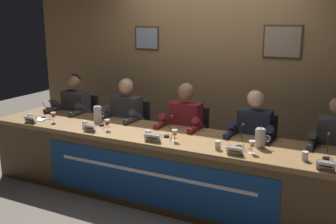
# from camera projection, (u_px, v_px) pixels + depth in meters

# --- Properties ---
(ground_plane) EXTENTS (12.00, 12.00, 0.00)m
(ground_plane) POSITION_uv_depth(u_px,v_px,m) (168.00, 197.00, 4.46)
(ground_plane) COLOR #70665B
(wall_back_panelled) EXTENTS (5.66, 0.14, 2.60)m
(wall_back_panelled) POSITION_uv_depth(u_px,v_px,m) (210.00, 70.00, 5.25)
(wall_back_panelled) COLOR #937047
(wall_back_panelled) RESTS_ON ground_plane
(conference_table) EXTENTS (4.46, 0.83, 0.75)m
(conference_table) POSITION_uv_depth(u_px,v_px,m) (163.00, 157.00, 4.23)
(conference_table) COLOR olive
(conference_table) RESTS_ON ground_plane
(chair_far_left) EXTENTS (0.44, 0.44, 0.92)m
(chair_far_left) POSITION_uv_depth(u_px,v_px,m) (83.00, 128.00, 5.60)
(chair_far_left) COLOR black
(chair_far_left) RESTS_ON ground_plane
(panelist_far_left) EXTENTS (0.51, 0.48, 1.24)m
(panelist_far_left) POSITION_uv_depth(u_px,v_px,m) (72.00, 112.00, 5.36)
(panelist_far_left) COLOR black
(panelist_far_left) RESTS_ON ground_plane
(nameplate_far_left) EXTENTS (0.17, 0.06, 0.08)m
(nameplate_far_left) POSITION_uv_depth(u_px,v_px,m) (30.00, 119.00, 4.74)
(nameplate_far_left) COLOR white
(nameplate_far_left) RESTS_ON conference_table
(juice_glass_far_left) EXTENTS (0.06, 0.06, 0.12)m
(juice_glass_far_left) POSITION_uv_depth(u_px,v_px,m) (53.00, 115.00, 4.75)
(juice_glass_far_left) COLOR white
(juice_glass_far_left) RESTS_ON conference_table
(water_cup_far_left) EXTENTS (0.06, 0.06, 0.08)m
(water_cup_far_left) POSITION_uv_depth(u_px,v_px,m) (30.00, 117.00, 4.85)
(water_cup_far_left) COLOR silver
(water_cup_far_left) RESTS_ON conference_table
(microphone_far_left) EXTENTS (0.06, 0.17, 0.22)m
(microphone_far_left) POSITION_uv_depth(u_px,v_px,m) (46.00, 112.00, 4.96)
(microphone_far_left) COLOR black
(microphone_far_left) RESTS_ON conference_table
(chair_left) EXTENTS (0.44, 0.44, 0.92)m
(chair_left) POSITION_uv_depth(u_px,v_px,m) (132.00, 136.00, 5.23)
(chair_left) COLOR black
(chair_left) RESTS_ON ground_plane
(panelist_left) EXTENTS (0.51, 0.48, 1.24)m
(panelist_left) POSITION_uv_depth(u_px,v_px,m) (124.00, 119.00, 5.00)
(panelist_left) COLOR black
(panelist_left) RESTS_ON ground_plane
(nameplate_left) EXTENTS (0.15, 0.06, 0.08)m
(nameplate_left) POSITION_uv_depth(u_px,v_px,m) (90.00, 128.00, 4.38)
(nameplate_left) COLOR white
(nameplate_left) RESTS_ON conference_table
(juice_glass_left) EXTENTS (0.06, 0.06, 0.12)m
(juice_glass_left) POSITION_uv_depth(u_px,v_px,m) (107.00, 123.00, 4.41)
(juice_glass_left) COLOR white
(juice_glass_left) RESTS_ON conference_table
(water_cup_left) EXTENTS (0.06, 0.06, 0.08)m
(water_cup_left) POSITION_uv_depth(u_px,v_px,m) (85.00, 125.00, 4.51)
(water_cup_left) COLOR silver
(water_cup_left) RESTS_ON conference_table
(microphone_left) EXTENTS (0.06, 0.17, 0.22)m
(microphone_left) POSITION_uv_depth(u_px,v_px,m) (104.00, 119.00, 4.63)
(microphone_left) COLOR black
(microphone_left) RESTS_ON conference_table
(chair_center) EXTENTS (0.44, 0.44, 0.92)m
(chair_center) POSITION_uv_depth(u_px,v_px,m) (190.00, 145.00, 4.87)
(chair_center) COLOR black
(chair_center) RESTS_ON ground_plane
(panelist_center) EXTENTS (0.51, 0.48, 1.24)m
(panelist_center) POSITION_uv_depth(u_px,v_px,m) (183.00, 127.00, 4.63)
(panelist_center) COLOR black
(panelist_center) RESTS_ON ground_plane
(nameplate_center) EXTENTS (0.19, 0.06, 0.08)m
(nameplate_center) POSITION_uv_depth(u_px,v_px,m) (153.00, 138.00, 4.02)
(nameplate_center) COLOR white
(nameplate_center) RESTS_ON conference_table
(juice_glass_center) EXTENTS (0.06, 0.06, 0.12)m
(juice_glass_center) POSITION_uv_depth(u_px,v_px,m) (175.00, 133.00, 4.02)
(juice_glass_center) COLOR white
(juice_glass_center) RESTS_ON conference_table
(water_cup_center) EXTENTS (0.06, 0.06, 0.08)m
(water_cup_center) POSITION_uv_depth(u_px,v_px,m) (148.00, 135.00, 4.14)
(water_cup_center) COLOR silver
(water_cup_center) RESTS_ON conference_table
(microphone_center) EXTENTS (0.06, 0.17, 0.22)m
(microphone_center) POSITION_uv_depth(u_px,v_px,m) (168.00, 129.00, 4.20)
(microphone_center) COLOR black
(microphone_center) RESTS_ON conference_table
(chair_right) EXTENTS (0.44, 0.44, 0.92)m
(chair_right) POSITION_uv_depth(u_px,v_px,m) (256.00, 155.00, 4.51)
(chair_right) COLOR black
(chair_right) RESTS_ON ground_plane
(panelist_right) EXTENTS (0.51, 0.48, 1.24)m
(panelist_right) POSITION_uv_depth(u_px,v_px,m) (252.00, 137.00, 4.27)
(panelist_right) COLOR black
(panelist_right) RESTS_ON ground_plane
(nameplate_right) EXTENTS (0.16, 0.06, 0.08)m
(nameplate_right) POSITION_uv_depth(u_px,v_px,m) (235.00, 151.00, 3.63)
(nameplate_right) COLOR white
(nameplate_right) RESTS_ON conference_table
(juice_glass_right) EXTENTS (0.06, 0.06, 0.12)m
(juice_glass_right) POSITION_uv_depth(u_px,v_px,m) (252.00, 145.00, 3.66)
(juice_glass_right) COLOR white
(juice_glass_right) RESTS_ON conference_table
(water_cup_right) EXTENTS (0.06, 0.06, 0.08)m
(water_cup_right) POSITION_uv_depth(u_px,v_px,m) (218.00, 146.00, 3.78)
(water_cup_right) COLOR silver
(water_cup_right) RESTS_ON conference_table
(microphone_right) EXTENTS (0.06, 0.17, 0.22)m
(microphone_right) POSITION_uv_depth(u_px,v_px,m) (240.00, 139.00, 3.86)
(microphone_right) COLOR black
(microphone_right) RESTS_ON conference_table
(chair_far_right) EXTENTS (0.44, 0.44, 0.92)m
(chair_far_right) POSITION_uv_depth(u_px,v_px,m) (334.00, 167.00, 4.15)
(chair_far_right) COLOR black
(chair_far_right) RESTS_ON ground_plane
(panelist_far_right) EXTENTS (0.51, 0.48, 1.24)m
(panelist_far_right) POSITION_uv_depth(u_px,v_px,m) (335.00, 148.00, 3.91)
(panelist_far_right) COLOR black
(panelist_far_right) RESTS_ON ground_plane
(nameplate_far_right) EXTENTS (0.15, 0.06, 0.08)m
(nameplate_far_right) POSITION_uv_depth(u_px,v_px,m) (326.00, 166.00, 3.27)
(nameplate_far_right) COLOR white
(nameplate_far_right) RESTS_ON conference_table
(water_cup_far_right) EXTENTS (0.06, 0.06, 0.08)m
(water_cup_far_right) POSITION_uv_depth(u_px,v_px,m) (305.00, 157.00, 3.49)
(water_cup_far_right) COLOR silver
(water_cup_far_right) RESTS_ON conference_table
(microphone_far_right) EXTENTS (0.06, 0.17, 0.22)m
(microphone_far_right) POSITION_uv_depth(u_px,v_px,m) (327.00, 150.00, 3.55)
(microphone_far_right) COLOR black
(microphone_far_right) RESTS_ON conference_table
(water_pitcher_left_side) EXTENTS (0.15, 0.10, 0.21)m
(water_pitcher_left_side) POSITION_uv_depth(u_px,v_px,m) (98.00, 114.00, 4.77)
(water_pitcher_left_side) COLOR silver
(water_pitcher_left_side) RESTS_ON conference_table
(water_pitcher_right_side) EXTENTS (0.15, 0.10, 0.21)m
(water_pitcher_right_side) POSITION_uv_depth(u_px,v_px,m) (260.00, 138.00, 3.83)
(water_pitcher_right_side) COLOR silver
(water_pitcher_right_side) RESTS_ON conference_table
(document_stack_far_left) EXTENTS (0.23, 0.18, 0.01)m
(document_stack_far_left) POSITION_uv_depth(u_px,v_px,m) (38.00, 119.00, 4.88)
(document_stack_far_left) COLOR white
(document_stack_far_left) RESTS_ON conference_table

